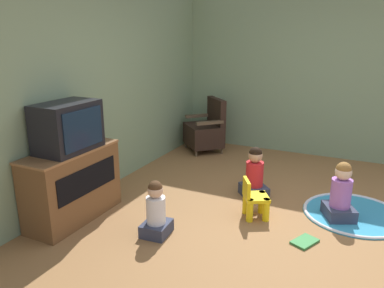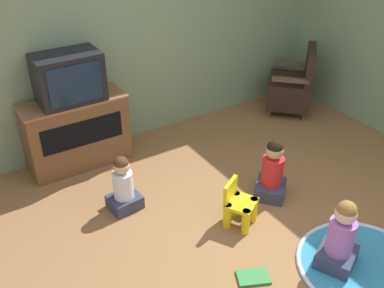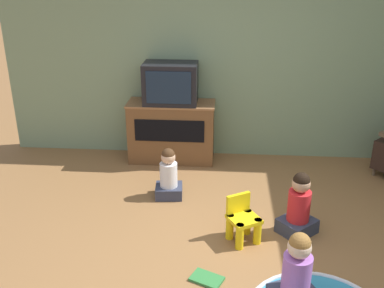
% 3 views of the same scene
% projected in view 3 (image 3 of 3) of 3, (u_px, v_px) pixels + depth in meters
% --- Properties ---
extents(ground_plane, '(30.00, 30.00, 0.00)m').
position_uv_depth(ground_plane, '(236.00, 266.00, 3.90)').
color(ground_plane, olive).
extents(wall_back, '(5.76, 0.12, 2.82)m').
position_uv_depth(wall_back, '(228.00, 49.00, 5.63)').
color(wall_back, gray).
rests_on(wall_back, ground_plane).
extents(tv_cabinet, '(1.11, 0.45, 0.78)m').
position_uv_depth(tv_cabinet, '(172.00, 131.00, 5.80)').
color(tv_cabinet, brown).
rests_on(tv_cabinet, ground_plane).
extents(television, '(0.66, 0.42, 0.51)m').
position_uv_depth(television, '(171.00, 83.00, 5.54)').
color(television, black).
rests_on(television, tv_cabinet).
extents(yellow_kid_chair, '(0.36, 0.35, 0.44)m').
position_uv_depth(yellow_kid_chair, '(243.00, 222.00, 4.19)').
color(yellow_kid_chair, yellow).
rests_on(yellow_kid_chair, ground_plane).
extents(child_watching_left, '(0.43, 0.43, 0.64)m').
position_uv_depth(child_watching_left, '(299.00, 207.00, 4.27)').
color(child_watching_left, '#33384C').
rests_on(child_watching_left, ground_plane).
extents(child_watching_center, '(0.32, 0.28, 0.58)m').
position_uv_depth(child_watching_center, '(169.00, 176.00, 4.94)').
color(child_watching_center, '#33384C').
rests_on(child_watching_center, ground_plane).
extents(child_watching_right, '(0.43, 0.41, 0.65)m').
position_uv_depth(child_watching_right, '(296.00, 276.00, 3.35)').
color(child_watching_right, '#33384C').
rests_on(child_watching_right, ground_plane).
extents(book, '(0.31, 0.26, 0.02)m').
position_uv_depth(book, '(207.00, 279.00, 3.73)').
color(book, '#337F3D').
rests_on(book, ground_plane).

